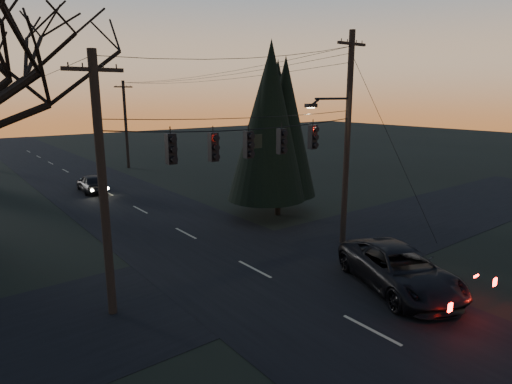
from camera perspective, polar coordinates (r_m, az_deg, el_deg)
main_road at (r=26.44m, az=-13.50°, el=-3.23°), size 8.00×120.00×0.02m
cross_road at (r=18.24m, az=-0.20°, el=-10.27°), size 60.00×7.00×0.02m
utility_pole_right at (r=21.80m, az=11.44°, el=-6.63°), size 5.00×0.30×10.00m
utility_pole_left at (r=15.71m, az=-18.52°, el=-15.04°), size 1.80×0.30×8.50m
utility_pole_far_r at (r=44.78m, az=-16.61°, el=3.10°), size 1.80×0.30×8.50m
span_signal_assembly at (r=16.73m, az=-0.87°, el=6.52°), size 11.50×0.44×1.48m
evergreen_right at (r=25.34m, az=3.01°, el=7.87°), size 4.77×4.77×8.77m
suv_near at (r=17.12m, az=18.60°, el=-9.76°), size 4.55×6.22×1.57m
sedan_oncoming_a at (r=34.44m, az=-21.08°, el=1.10°), size 1.82×4.02×1.34m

